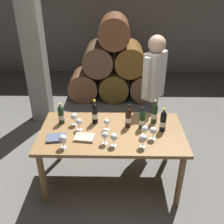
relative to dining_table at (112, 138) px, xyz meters
The scene contains 23 objects.
ground_plane 0.67m from the dining_table, ahead, with size 14.00×14.00×0.00m, color #66635E.
cellar_back_wall 4.26m from the dining_table, 90.00° to the left, with size 10.00×0.24×2.80m, color gray.
barrel_stack 2.60m from the dining_table, 90.00° to the left, with size 1.86×0.90×1.69m.
stone_pillar 2.16m from the dining_table, 129.09° to the left, with size 0.32×0.32×2.60m, color gray.
dining_table is the anchor object (origin of this frame).
wine_bottle_0 0.64m from the dining_table, ahead, with size 0.07×0.07×0.30m.
wine_bottle_1 0.37m from the dining_table, 137.21° to the left, with size 0.07×0.07×0.32m.
wine_bottle_2 0.61m from the dining_table, 22.34° to the left, with size 0.07×0.07×0.31m.
wine_bottle_3 0.68m from the dining_table, 163.90° to the left, with size 0.07×0.07×0.27m.
wine_bottle_4 0.32m from the dining_table, 29.99° to the left, with size 0.07×0.07×0.30m.
wine_bottle_5 0.43m from the dining_table, 12.65° to the left, with size 0.07×0.07×0.28m.
wine_glass_0 0.32m from the dining_table, 106.01° to the right, with size 0.08×0.08×0.15m.
wine_glass_1 0.52m from the dining_table, 162.64° to the left, with size 0.08×0.08×0.16m.
wine_glass_2 0.35m from the dining_table, 84.22° to the right, with size 0.08×0.08×0.15m.
wine_glass_3 0.52m from the dining_table, 17.52° to the right, with size 0.08×0.08×0.15m.
wine_glass_4 0.21m from the dining_table, 147.18° to the left, with size 0.07×0.07×0.14m.
wine_glass_5 0.44m from the dining_table, 17.31° to the right, with size 0.08×0.08×0.15m.
wine_glass_6 0.49m from the dining_table, 41.26° to the right, with size 0.09×0.09×0.16m.
wine_glass_7 0.64m from the dining_table, 147.63° to the right, with size 0.09×0.09×0.16m.
wine_glass_8 0.43m from the dining_table, behind, with size 0.08×0.08×0.15m.
tasting_notebook 0.36m from the dining_table, 153.40° to the right, with size 0.22×0.16×0.03m, color #B2A893.
leather_ledger 0.65m from the dining_table, 165.06° to the right, with size 0.22×0.16×0.03m, color #4C5670.
sommelier_presenting 1.01m from the dining_table, 53.07° to the left, with size 0.34×0.41×1.72m.
Camera 1 is at (0.05, -2.51, 2.43)m, focal length 40.91 mm.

